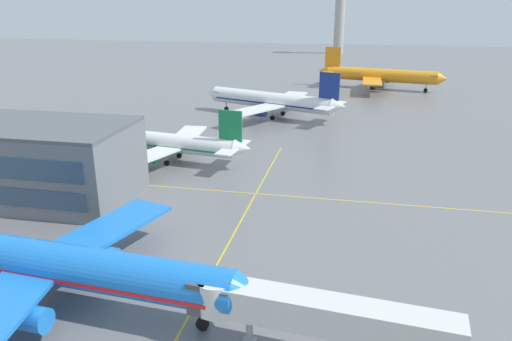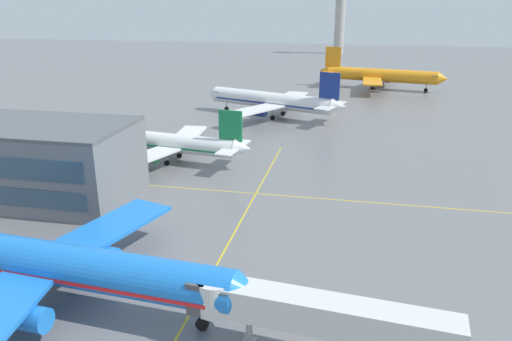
% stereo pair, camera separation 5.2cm
% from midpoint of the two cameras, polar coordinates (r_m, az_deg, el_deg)
% --- Properties ---
extents(airliner_front_gate, '(39.77, 34.20, 12.36)m').
position_cam_midpoint_polar(airliner_front_gate, '(50.19, -21.77, -10.07)').
color(airliner_front_gate, blue).
rests_on(airliner_front_gate, ground).
extents(airliner_second_row, '(32.85, 28.06, 10.22)m').
position_cam_midpoint_polar(airliner_second_row, '(89.13, -10.35, 3.22)').
color(airliner_second_row, white).
rests_on(airliner_second_row, ground).
extents(airliner_third_row, '(37.46, 32.08, 12.01)m').
position_cam_midpoint_polar(airliner_third_row, '(121.46, 1.97, 8.08)').
color(airliner_third_row, white).
rests_on(airliner_third_row, ground).
extents(airliner_far_left_stand, '(40.68, 34.54, 12.72)m').
position_cam_midpoint_polar(airliner_far_left_stand, '(166.02, 14.12, 10.63)').
color(airliner_far_left_stand, orange).
rests_on(airliner_far_left_stand, ground).
extents(taxiway_markings, '(156.55, 89.72, 0.01)m').
position_cam_midpoint_polar(taxiway_markings, '(56.07, -4.26, -10.33)').
color(taxiway_markings, yellow).
rests_on(taxiway_markings, ground).
extents(jet_bridge, '(21.96, 5.08, 5.58)m').
position_cam_midpoint_polar(jet_bridge, '(41.11, 5.24, -15.82)').
color(jet_bridge, silver).
rests_on(jet_bridge, ground).
extents(control_tower, '(8.82, 8.82, 36.16)m').
position_cam_midpoint_polar(control_tower, '(272.40, 9.73, 17.62)').
color(control_tower, '#ADA89E').
rests_on(control_tower, ground).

